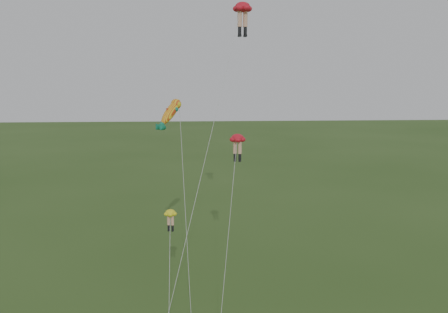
{
  "coord_description": "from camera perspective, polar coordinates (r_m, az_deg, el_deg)",
  "views": [
    {
      "loc": [
        0.45,
        -34.67,
        18.08
      ],
      "look_at": [
        2.89,
        6.0,
        11.15
      ],
      "focal_mm": 40.0,
      "sensor_mm": 36.0,
      "label": 1
    }
  ],
  "objects": [
    {
      "name": "legs_kite_yellow",
      "position": [
        35.88,
        -6.15,
        -7.24
      ],
      "size": [
        1.14,
        4.99,
        8.42
      ],
      "rotation": [
        0.0,
        0.0,
        -0.24
      ],
      "color": "yellow",
      "rests_on": "ground"
    },
    {
      "name": "legs_kite_red_high",
      "position": [
        44.38,
        2.06,
        16.14
      ],
      "size": [
        7.66,
        12.56,
        24.0
      ],
      "rotation": [
        0.0,
        0.0,
        0.29
      ],
      "color": "red",
      "rests_on": "ground"
    },
    {
      "name": "fish_kite",
      "position": [
        40.48,
        -6.1,
        4.96
      ],
      "size": [
        2.85,
        7.71,
        16.16
      ],
      "rotation": [
        0.73,
        0.0,
        -0.71
      ],
      "color": "yellow",
      "rests_on": "ground"
    },
    {
      "name": "legs_kite_red_mid",
      "position": [
        39.44,
        1.51,
        1.5
      ],
      "size": [
        2.77,
        8.14,
        13.24
      ],
      "rotation": [
        0.0,
        0.0,
        -0.32
      ],
      "color": "red",
      "rests_on": "ground"
    }
  ]
}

